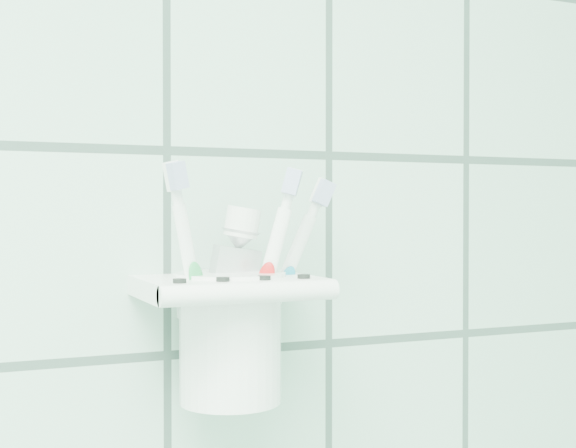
# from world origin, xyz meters

# --- Properties ---
(holder_bracket) EXTENTS (0.14, 0.11, 0.04)m
(holder_bracket) POSITION_xyz_m (0.63, 1.15, 1.31)
(holder_bracket) COLOR white
(holder_bracket) RESTS_ON wall_back
(cup) EXTENTS (0.09, 0.09, 0.10)m
(cup) POSITION_xyz_m (0.64, 1.16, 1.27)
(cup) COLOR white
(cup) RESTS_ON holder_bracket
(toothbrush_pink) EXTENTS (0.05, 0.03, 0.18)m
(toothbrush_pink) POSITION_xyz_m (0.62, 1.15, 1.32)
(toothbrush_pink) COLOR white
(toothbrush_pink) RESTS_ON cup
(toothbrush_blue) EXTENTS (0.05, 0.03, 0.18)m
(toothbrush_blue) POSITION_xyz_m (0.64, 1.15, 1.32)
(toothbrush_blue) COLOR white
(toothbrush_blue) RESTS_ON cup
(toothbrush_orange) EXTENTS (0.07, 0.02, 0.18)m
(toothbrush_orange) POSITION_xyz_m (0.65, 1.17, 1.32)
(toothbrush_orange) COLOR white
(toothbrush_orange) RESTS_ON cup
(toothpaste_tube) EXTENTS (0.06, 0.04, 0.15)m
(toothpaste_tube) POSITION_xyz_m (0.63, 1.16, 1.31)
(toothpaste_tube) COLOR silver
(toothpaste_tube) RESTS_ON cup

